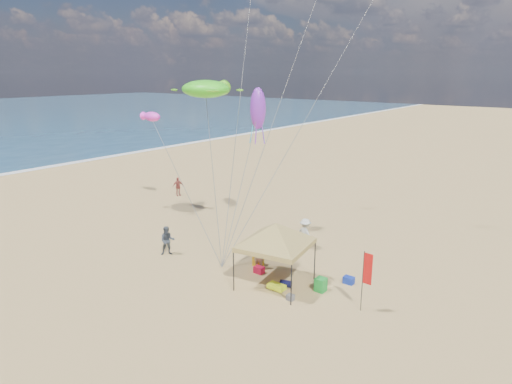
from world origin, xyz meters
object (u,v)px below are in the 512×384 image
(cooler_blue, at_px, (349,280))
(beach_cart, at_px, (277,287))
(person_near_c, at_px, (305,234))
(canopy_tent, at_px, (276,225))
(person_far_a, at_px, (178,186))
(person_near_a, at_px, (259,255))
(cooler_red, at_px, (259,270))
(feather_flag, at_px, (366,272))
(chair_green, at_px, (321,285))
(chair_yellow, at_px, (258,260))
(person_near_b, at_px, (167,241))

(cooler_blue, relative_size, beach_cart, 0.60)
(cooler_blue, distance_m, person_near_c, 5.23)
(canopy_tent, distance_m, person_far_a, 19.18)
(person_near_a, bearing_deg, person_far_a, -41.90)
(cooler_red, height_order, person_near_a, person_near_a)
(feather_flag, relative_size, chair_green, 4.24)
(chair_green, bearing_deg, person_near_a, 177.81)
(canopy_tent, relative_size, person_near_c, 3.24)
(beach_cart, relative_size, person_near_a, 0.54)
(cooler_blue, xyz_separation_m, chair_green, (-0.75, -1.62, 0.16))
(feather_flag, distance_m, cooler_red, 6.56)
(feather_flag, relative_size, chair_yellow, 4.24)
(canopy_tent, height_order, person_near_a, canopy_tent)
(chair_green, bearing_deg, beach_cart, -144.15)
(beach_cart, xyz_separation_m, person_near_c, (-1.83, 5.67, 0.77))
(person_near_c, bearing_deg, cooler_blue, 161.73)
(person_near_b, bearing_deg, person_near_c, -3.36)
(canopy_tent, xyz_separation_m, person_far_a, (-16.90, 8.74, -2.41))
(cooler_red, bearing_deg, cooler_blue, 22.94)
(person_near_b, bearing_deg, chair_yellow, -26.46)
(canopy_tent, bearing_deg, person_far_a, 152.67)
(person_near_a, xyz_separation_m, person_near_b, (-5.57, -1.78, 0.06))
(canopy_tent, xyz_separation_m, person_near_b, (-7.41, -0.78, -2.36))
(person_near_a, bearing_deg, cooler_red, 115.02)
(canopy_tent, distance_m, person_near_c, 5.86)
(canopy_tent, height_order, cooler_blue, canopy_tent)
(canopy_tent, distance_m, chair_yellow, 3.85)
(beach_cart, height_order, person_far_a, person_far_a)
(canopy_tent, bearing_deg, feather_flag, 3.62)
(cooler_blue, height_order, person_near_b, person_near_b)
(beach_cart, bearing_deg, cooler_red, 151.54)
(cooler_red, bearing_deg, beach_cart, -28.46)
(cooler_red, height_order, person_near_c, person_near_c)
(feather_flag, xyz_separation_m, beach_cart, (-4.39, -0.77, -1.78))
(canopy_tent, relative_size, cooler_red, 11.57)
(cooler_red, xyz_separation_m, person_near_b, (-5.92, -1.35, 0.71))
(chair_green, xyz_separation_m, person_near_c, (-3.64, 4.36, 0.62))
(chair_yellow, bearing_deg, person_near_a, -48.66)
(beach_cart, distance_m, person_near_a, 2.77)
(person_near_c, bearing_deg, person_near_a, 97.85)
(cooler_blue, distance_m, beach_cart, 3.89)
(cooler_blue, relative_size, person_near_a, 0.32)
(chair_yellow, bearing_deg, beach_cart, -35.06)
(cooler_red, distance_m, person_near_a, 0.85)
(cooler_red, height_order, chair_green, chair_green)
(canopy_tent, bearing_deg, cooler_red, 159.09)
(canopy_tent, xyz_separation_m, chair_yellow, (-2.14, 1.33, -2.91))
(person_near_b, bearing_deg, canopy_tent, -42.25)
(chair_yellow, height_order, person_near_c, person_near_c)
(chair_green, bearing_deg, cooler_red, -175.89)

